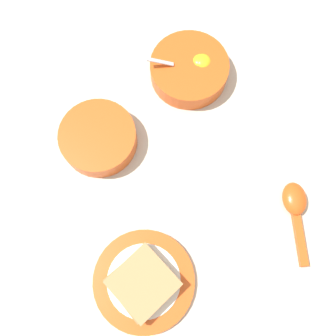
{
  "coord_description": "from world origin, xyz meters",
  "views": [
    {
      "loc": [
        -0.06,
        0.15,
        0.71
      ],
      "look_at": [
        0.03,
        -0.03,
        0.02
      ],
      "focal_mm": 42.0,
      "sensor_mm": 36.0,
      "label": 1
    }
  ],
  "objects": [
    {
      "name": "toast_sandwich",
      "position": [
        -0.02,
        0.17,
        0.03
      ],
      "size": [
        0.12,
        0.12,
        0.03
      ],
      "color": "#9E7042",
      "rests_on": "toast_plate"
    },
    {
      "name": "congee_bowl",
      "position": [
        0.18,
        -0.02,
        0.02
      ],
      "size": [
        0.14,
        0.14,
        0.04
      ],
      "color": "#DB5119",
      "rests_on": "ground_plane"
    },
    {
      "name": "soup_spoon",
      "position": [
        -0.2,
        -0.07,
        0.01
      ],
      "size": [
        0.1,
        0.14,
        0.03
      ],
      "color": "#DB5119",
      "rests_on": "ground_plane"
    },
    {
      "name": "egg_bowl",
      "position": [
        0.09,
        -0.22,
        0.02
      ],
      "size": [
        0.15,
        0.15,
        0.07
      ],
      "color": "#DB5119",
      "rests_on": "ground_plane"
    },
    {
      "name": "toast_plate",
      "position": [
        -0.02,
        0.17,
        0.01
      ],
      "size": [
        0.18,
        0.18,
        0.01
      ],
      "color": "#DB5119",
      "rests_on": "ground_plane"
    },
    {
      "name": "ground_plane",
      "position": [
        0.0,
        0.0,
        0.0
      ],
      "size": [
        3.0,
        3.0,
        0.0
      ],
      "primitive_type": "plane",
      "color": "beige"
    }
  ]
}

